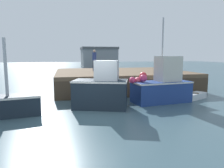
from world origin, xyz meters
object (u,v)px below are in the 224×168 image
Objects in this scene: fishing_boat_near_right at (101,90)px; dockworker at (94,60)px; fishing_boat_mid at (162,86)px; rowboat at (194,96)px; fishing_boat_near_left at (8,105)px.

fishing_boat_near_right is 7.01m from dockworker.
fishing_boat_near_right is at bearing -170.77° from fishing_boat_mid.
fishing_boat_near_right is 6.13m from rowboat.
fishing_boat_mid is 2.36× the size of rowboat.
dockworker is (4.94, 7.42, 1.78)m from fishing_boat_near_left.
fishing_boat_near_right is 3.71m from fishing_boat_mid.
fishing_boat_near_left is at bearing -123.62° from dockworker.
fishing_boat_near_right is at bearing -171.38° from rowboat.
dockworker reaches higher than rowboat.
fishing_boat_near_left is 4.39m from fishing_boat_near_right.
rowboat is at bearing 7.67° from fishing_boat_mid.
fishing_boat_mid reaches higher than dockworker.
fishing_boat_near_left is at bearing -171.83° from rowboat.
fishing_boat_mid reaches higher than rowboat.
rowboat is (10.35, 1.49, -0.33)m from fishing_boat_near_left.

